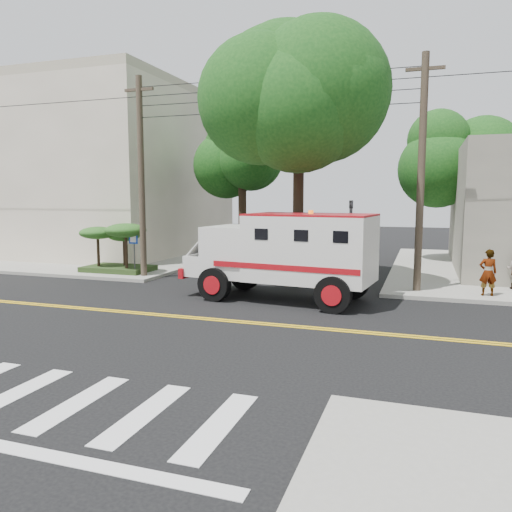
% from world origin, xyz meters
% --- Properties ---
extents(ground, '(100.00, 100.00, 0.00)m').
position_xyz_m(ground, '(0.00, 0.00, 0.00)').
color(ground, black).
rests_on(ground, ground).
extents(sidewalk_nw, '(17.00, 17.00, 0.15)m').
position_xyz_m(sidewalk_nw, '(-13.50, 13.50, 0.07)').
color(sidewalk_nw, gray).
rests_on(sidewalk_nw, ground).
extents(building_left, '(16.00, 14.00, 10.00)m').
position_xyz_m(building_left, '(-15.50, 15.00, 5.15)').
color(building_left, '#B9AE97').
rests_on(building_left, sidewalk_nw).
extents(utility_pole_left, '(0.28, 0.28, 9.00)m').
position_xyz_m(utility_pole_left, '(-5.60, 6.00, 4.50)').
color(utility_pole_left, '#382D23').
rests_on(utility_pole_left, ground).
extents(utility_pole_right, '(0.28, 0.28, 9.00)m').
position_xyz_m(utility_pole_right, '(6.30, 6.20, 4.50)').
color(utility_pole_right, '#382D23').
rests_on(utility_pole_right, ground).
extents(tree_main, '(6.08, 5.70, 9.85)m').
position_xyz_m(tree_main, '(1.94, 6.21, 7.20)').
color(tree_main, black).
rests_on(tree_main, ground).
extents(tree_left, '(4.48, 4.20, 7.70)m').
position_xyz_m(tree_left, '(-2.68, 11.79, 5.73)').
color(tree_left, black).
rests_on(tree_left, ground).
extents(tree_right, '(4.80, 4.50, 8.20)m').
position_xyz_m(tree_right, '(8.84, 15.77, 6.09)').
color(tree_right, black).
rests_on(tree_right, ground).
extents(traffic_signal, '(0.15, 0.18, 3.60)m').
position_xyz_m(traffic_signal, '(3.80, 5.60, 2.23)').
color(traffic_signal, '#3F3F42').
rests_on(traffic_signal, ground).
extents(accessibility_sign, '(0.45, 0.10, 2.02)m').
position_xyz_m(accessibility_sign, '(-6.20, 6.17, 1.37)').
color(accessibility_sign, '#3F3F42').
rests_on(accessibility_sign, ground).
extents(palm_planter, '(3.52, 2.63, 2.36)m').
position_xyz_m(palm_planter, '(-7.44, 6.62, 1.65)').
color(palm_planter, '#1E3314').
rests_on(palm_planter, sidewalk_nw).
extents(armored_truck, '(7.16, 3.44, 3.15)m').
position_xyz_m(armored_truck, '(1.83, 3.50, 1.79)').
color(armored_truck, silver).
rests_on(armored_truck, ground).
extents(pedestrian_a, '(0.68, 0.50, 1.71)m').
position_xyz_m(pedestrian_a, '(8.75, 5.94, 1.00)').
color(pedestrian_a, gray).
rests_on(pedestrian_a, sidewalk_ne).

